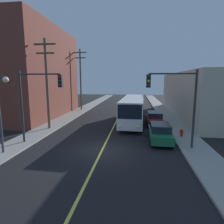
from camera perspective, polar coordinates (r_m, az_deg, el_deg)
name	(u,v)px	position (r m, az deg, el deg)	size (l,w,h in m)	color
ground_plane	(102,150)	(14.90, -3.05, -11.51)	(120.00, 120.00, 0.00)	black
sidewalk_left	(62,120)	(26.15, -14.88, -2.47)	(2.50, 90.00, 0.15)	gray
sidewalk_right	(174,123)	(24.71, 18.13, -3.31)	(2.50, 90.00, 0.15)	gray
lane_stripe_center	(119,115)	(29.28, 2.18, -1.04)	(0.16, 60.00, 0.01)	#D8CC4C
building_left_brick	(27,73)	(31.04, -24.27, 10.65)	(10.00, 16.61, 12.85)	brown
building_right_warehouse	(216,95)	(32.65, 28.84, 4.65)	(12.00, 24.19, 6.53)	beige
city_bus	(133,109)	(24.19, 6.40, 1.04)	(3.04, 12.23, 3.20)	silver
parked_car_green	(160,132)	(17.14, 14.33, -6.02)	(1.86, 4.42, 1.62)	#196038
parked_car_red	(154,118)	(23.34, 12.72, -1.87)	(1.82, 4.40, 1.62)	maroon
utility_pole_near	(47,80)	(21.49, -19.13, 9.12)	(2.40, 0.28, 9.51)	brown
utility_pole_mid	(81,77)	(34.56, -9.48, 10.40)	(2.40, 0.28, 10.64)	brown
traffic_signal_left_corner	(38,93)	(16.57, -21.48, 5.26)	(3.75, 0.48, 6.00)	#2D2D33
traffic_signal_right_corner	(174,94)	(15.10, 18.33, 5.09)	(3.75, 0.48, 6.00)	#2D2D33
street_lamp_left	(1,104)	(15.32, -30.45, 2.22)	(0.98, 0.40, 5.50)	#38383D
fire_hydrant	(182,132)	(18.89, 20.34, -5.69)	(0.44, 0.26, 0.84)	red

